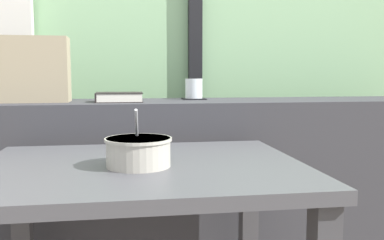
{
  "coord_description": "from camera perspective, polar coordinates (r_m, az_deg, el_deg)",
  "views": [
    {
      "loc": [
        -0.13,
        -1.27,
        0.95
      ],
      "look_at": [
        0.12,
        0.38,
        0.77
      ],
      "focal_mm": 40.42,
      "sensor_mm": 36.0,
      "label": 1
    }
  ],
  "objects": [
    {
      "name": "closed_book",
      "position": [
        1.77,
        -9.63,
        2.99
      ],
      "size": [
        0.19,
        0.14,
        0.04
      ],
      "color": "black",
      "rests_on": "dark_console_ledge"
    },
    {
      "name": "dark_console_ledge",
      "position": [
        1.9,
        -4.56,
        -10.13
      ],
      "size": [
        2.8,
        0.37,
        0.83
      ],
      "primitive_type": "cube",
      "color": "#38383D",
      "rests_on": "ground"
    },
    {
      "name": "soup_bowl",
      "position": [
        1.19,
        -7.08,
        -4.22
      ],
      "size": [
        0.18,
        0.18,
        0.16
      ],
      "color": "#BCB7A8",
      "rests_on": "breakfast_table"
    },
    {
      "name": "breakfast_table",
      "position": [
        1.26,
        -6.48,
        -11.18
      ],
      "size": [
        0.9,
        0.7,
        0.7
      ],
      "color": "#414145",
      "rests_on": "ground"
    },
    {
      "name": "window_divider_post",
      "position": [
        2.34,
        0.41,
        14.81
      ],
      "size": [
        0.07,
        0.05,
        2.6
      ],
      "primitive_type": "cube",
      "color": "black",
      "rests_on": "ground"
    },
    {
      "name": "throw_pillow",
      "position": [
        1.85,
        -20.85,
        6.24
      ],
      "size": [
        0.32,
        0.15,
        0.26
      ],
      "primitive_type": "cube",
      "rotation": [
        0.0,
        0.0,
        0.02
      ],
      "color": "tan",
      "rests_on": "dark_console_ledge"
    },
    {
      "name": "juice_glass",
      "position": [
        1.91,
        0.24,
        4.11
      ],
      "size": [
        0.08,
        0.08,
        0.09
      ],
      "color": "white",
      "rests_on": "coaster_square"
    },
    {
      "name": "coaster_square",
      "position": [
        1.92,
        0.24,
        2.82
      ],
      "size": [
        0.1,
        0.1,
        0.0
      ],
      "primitive_type": "cube",
      "color": "black",
      "rests_on": "dark_console_ledge"
    }
  ]
}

